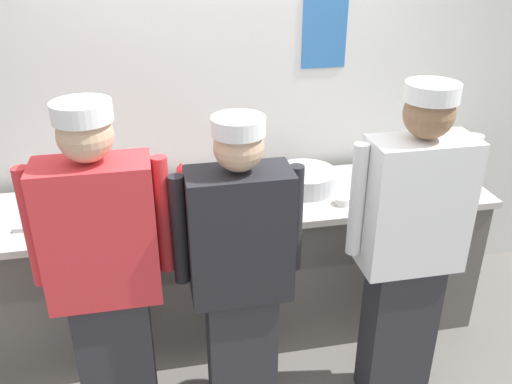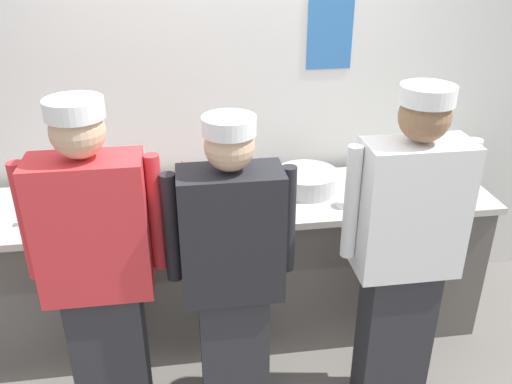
{
  "view_description": "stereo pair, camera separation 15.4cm",
  "coord_description": "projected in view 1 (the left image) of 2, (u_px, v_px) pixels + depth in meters",
  "views": [
    {
      "loc": [
        -0.46,
        -2.43,
        2.36
      ],
      "look_at": [
        0.1,
        0.32,
        0.98
      ],
      "focal_mm": 38.42,
      "sensor_mm": 36.0,
      "label": 1
    },
    {
      "loc": [
        -0.31,
        -2.46,
        2.36
      ],
      "look_at": [
        0.1,
        0.32,
        0.98
      ],
      "focal_mm": 38.42,
      "sensor_mm": 36.0,
      "label": 2
    }
  ],
  "objects": [
    {
      "name": "ramekin_orange_sauce",
      "position": [
        148.0,
        209.0,
        3.01
      ],
      "size": [
        0.1,
        0.1,
        0.04
      ],
      "color": "white",
      "rests_on": "prep_counter"
    },
    {
      "name": "sheet_tray",
      "position": [
        66.0,
        213.0,
        3.0
      ],
      "size": [
        0.5,
        0.36,
        0.02
      ],
      "primitive_type": "cube",
      "rotation": [
        0.0,
        0.0,
        -0.06
      ],
      "color": "#B7BABF",
      "rests_on": "prep_counter"
    },
    {
      "name": "chef_near_left",
      "position": [
        106.0,
        276.0,
        2.46
      ],
      "size": [
        0.63,
        0.24,
        1.75
      ],
      "color": "#2D2D33",
      "rests_on": "ground"
    },
    {
      "name": "wall_back",
      "position": [
        224.0,
        91.0,
        3.37
      ],
      "size": [
        4.66,
        0.11,
        2.86
      ],
      "color": "silver",
      "rests_on": "ground"
    },
    {
      "name": "chef_center",
      "position": [
        240.0,
        275.0,
        2.55
      ],
      "size": [
        0.6,
        0.24,
        1.66
      ],
      "color": "#2D2D33",
      "rests_on": "ground"
    },
    {
      "name": "squeeze_bottle_primary",
      "position": [
        182.0,
        179.0,
        3.19
      ],
      "size": [
        0.06,
        0.06,
        0.2
      ],
      "color": "red",
      "rests_on": "prep_counter"
    },
    {
      "name": "plate_stack_front",
      "position": [
        407.0,
        184.0,
        3.3
      ],
      "size": [
        0.23,
        0.23,
        0.05
      ],
      "color": "white",
      "rests_on": "prep_counter"
    },
    {
      "name": "ramekin_green_sauce",
      "position": [
        343.0,
        200.0,
        3.11
      ],
      "size": [
        0.09,
        0.09,
        0.04
      ],
      "color": "white",
      "rests_on": "prep_counter"
    },
    {
      "name": "mixing_bowl_steel",
      "position": [
        305.0,
        180.0,
        3.27
      ],
      "size": [
        0.38,
        0.38,
        0.12
      ],
      "primitive_type": "cylinder",
      "color": "#B7BABF",
      "rests_on": "prep_counter"
    },
    {
      "name": "chefs_knife",
      "position": [
        186.0,
        207.0,
        3.08
      ],
      "size": [
        0.27,
        0.03,
        0.02
      ],
      "color": "#B7BABF",
      "rests_on": "prep_counter"
    },
    {
      "name": "ramekin_red_sauce",
      "position": [
        367.0,
        170.0,
        3.49
      ],
      "size": [
        0.09,
        0.09,
        0.04
      ],
      "color": "white",
      "rests_on": "prep_counter"
    },
    {
      "name": "ground_plane",
      "position": [
        250.0,
        364.0,
        3.26
      ],
      "size": [
        9.0,
        9.0,
        0.0
      ],
      "primitive_type": "plane",
      "color": "slate"
    },
    {
      "name": "plate_stack_rear",
      "position": [
        251.0,
        186.0,
        3.21
      ],
      "size": [
        0.25,
        0.25,
        0.1
      ],
      "color": "white",
      "rests_on": "prep_counter"
    },
    {
      "name": "prep_counter",
      "position": [
        239.0,
        265.0,
        3.38
      ],
      "size": [
        2.97,
        0.69,
        0.92
      ],
      "color": "#56514C",
      "rests_on": "ground"
    },
    {
      "name": "chef_far_right",
      "position": [
        410.0,
        246.0,
        2.67
      ],
      "size": [
        0.63,
        0.24,
        1.75
      ],
      "color": "#2D2D33",
      "rests_on": "ground"
    }
  ]
}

